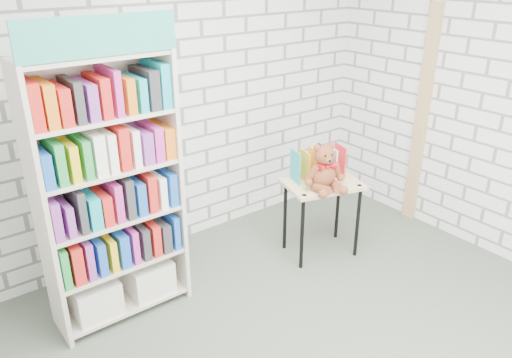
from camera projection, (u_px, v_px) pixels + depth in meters
room_shell at (334, 101)px, 2.51m from camera, size 4.52×4.02×2.81m
bookshelf at (109, 191)px, 3.42m from camera, size 0.96×0.37×2.16m
display_table at (322, 193)px, 4.31m from camera, size 0.74×0.60×0.69m
table_books at (318, 164)px, 4.30m from camera, size 0.48×0.31×0.26m
teddy_bear at (325, 171)px, 4.10m from camera, size 0.35×0.35×0.39m
door_trim at (422, 118)px, 4.74m from camera, size 0.05×0.12×2.10m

